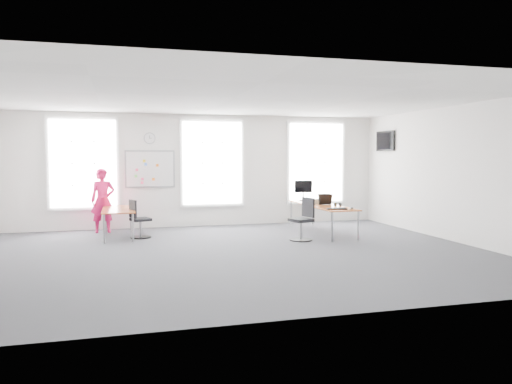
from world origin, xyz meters
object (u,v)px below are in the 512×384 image
object	(u,v)px
desk_left	(118,211)
chair_right	(303,222)
keyboard	(337,209)
headphones	(338,205)
desk_right	(322,206)
person	(103,200)
monitor	(303,188)
chair_left	(138,221)

from	to	relation	value
desk_left	chair_right	size ratio (longest dim) A/B	1.89
desk_left	chair_right	world-z (taller)	chair_right
keyboard	headphones	world-z (taller)	headphones
desk_right	chair_right	xyz separation A→B (m)	(-0.86, -1.00, -0.22)
desk_left	person	distance (m)	0.89
desk_left	headphones	size ratio (longest dim) A/B	10.89
keyboard	person	bearing A→B (deg)	170.20
chair_right	headphones	bearing A→B (deg)	98.39
desk_left	keyboard	distance (m)	5.07
desk_right	monitor	xyz separation A→B (m)	(-0.04, 1.18, 0.37)
desk_left	chair_right	distance (m)	4.31
desk_left	chair_left	bearing A→B (deg)	-35.65
desk_left	chair_left	size ratio (longest dim) A/B	2.04
headphones	monitor	bearing A→B (deg)	117.44
chair_right	monitor	world-z (taller)	monitor
keyboard	monitor	world-z (taller)	monitor
desk_right	chair_left	distance (m)	4.44
monitor	chair_right	bearing A→B (deg)	-107.27
desk_right	person	world-z (taller)	person
desk_right	desk_left	distance (m)	4.90
chair_right	headphones	world-z (taller)	chair_right
person	headphones	distance (m)	5.75
chair_left	headphones	size ratio (longest dim) A/B	5.34
chair_left	chair_right	bearing A→B (deg)	-129.08
desk_right	keyboard	distance (m)	1.12
monitor	keyboard	bearing A→B (deg)	-87.84
desk_right	keyboard	bearing A→B (deg)	-94.81
person	monitor	distance (m)	5.20
desk_left	person	world-z (taller)	person
headphones	keyboard	bearing A→B (deg)	-96.17
desk_left	headphones	bearing A→B (deg)	-12.51
chair_right	person	size ratio (longest dim) A/B	0.60
chair_left	desk_right	bearing A→B (deg)	-112.93
chair_left	person	distance (m)	1.43
desk_right	chair_right	bearing A→B (deg)	-130.92
desk_right	headphones	bearing A→B (deg)	-69.13
person	desk_left	bearing A→B (deg)	-68.50
desk_left	chair_left	distance (m)	0.58
desk_right	headphones	distance (m)	0.55
person	keyboard	xyz separation A→B (m)	(5.13, -2.50, -0.09)
chair_left	keyboard	xyz separation A→B (m)	(4.32, -1.40, 0.31)
person	keyboard	size ratio (longest dim) A/B	3.47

